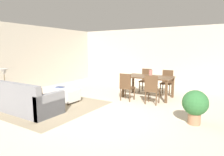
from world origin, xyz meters
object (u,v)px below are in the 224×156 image
Objects in this scene: dining_table at (148,79)px; vase_centerpiece at (151,73)px; potted_plant at (195,104)px; ottoman_table at (62,94)px; side_table at (5,89)px; table_lamp at (4,72)px; dining_chair_far_right at (167,81)px; dining_chair_near_left at (126,85)px; dining_chair_near_right at (152,88)px; dining_chair_far_left at (146,79)px; book_on_ottoman at (60,87)px; couch at (26,101)px.

vase_centerpiece is (0.07, 0.04, 0.20)m from dining_table.
potted_plant is at bearing -46.67° from vase_centerpiece.
ottoman_table is 1.95× the size of side_table.
dining_chair_far_right is (3.93, 3.95, -0.48)m from table_lamp.
dining_chair_near_right is at bearing 2.31° from dining_chair_near_left.
vase_centerpiece reaches higher than dining_chair_far_left.
dining_chair_far_left is (-0.86, 1.66, 0.00)m from dining_chair_near_right.
book_on_ottoman is at bearing 153.91° from ottoman_table.
table_lamp is 0.57× the size of dining_chair_near_left.
couch is 1.66× the size of ottoman_table.
dining_chair_near_left is (1.80, 1.17, 0.27)m from ottoman_table.
dining_chair_near_left is 1.00× the size of dining_chair_far_left.
dining_chair_near_right reaches higher than side_table.
side_table is at bearing 173.18° from couch.
potted_plant is (4.21, 0.10, 0.02)m from book_on_ottoman.
ottoman_table is 3.02m from dining_table.
dining_chair_far_right is (0.45, 0.81, -0.15)m from dining_table.
side_table is at bearing -134.81° from dining_chair_far_right.
table_lamp is (-0.00, -0.00, 0.54)m from side_table.
dining_chair_far_left reaches higher than dining_table.
table_lamp reaches higher than side_table.
dining_chair_far_left reaches higher than ottoman_table.
side_table is 0.35× the size of dining_table.
ottoman_table is 1.71m from side_table.
table_lamp reaches higher than couch.
side_table is 4.70m from dining_table.
table_lamp is 0.57× the size of dining_chair_near_right.
book_on_ottoman is (-0.14, 0.07, 0.20)m from ottoman_table.
dining_chair_far_left is at bearing 66.57° from couch.
dining_table is 0.22m from vase_centerpiece.
dining_chair_near_left is at bearing -90.15° from dining_chair_far_left.
book_on_ottoman is (-0.14, 1.36, 0.15)m from couch.
dining_table is 0.94m from dining_chair_far_right.
book_on_ottoman is (-1.94, -1.10, -0.07)m from dining_chair_near_left.
dining_chair_near_left is at bearing 156.30° from potted_plant.
book_on_ottoman is at bearing -141.02° from vase_centerpiece.
vase_centerpiece is (2.30, 3.34, 0.58)m from couch.
side_table is 0.64× the size of dining_chair_far_right.
dining_chair_near_left is 1.00× the size of dining_chair_far_right.
dining_table is (3.48, 3.15, 0.21)m from side_table.
dining_chair_far_right is (0.01, 1.61, 0.00)m from dining_chair_near_right.
table_lamp is (-1.26, 0.15, 0.70)m from couch.
dining_chair_near_left is 2.47m from potted_plant.
dining_chair_near_left is (-0.43, -0.84, -0.15)m from dining_table.
potted_plant is (2.27, -0.99, -0.05)m from dining_chair_near_left.
potted_plant is at bearing 13.90° from side_table.
table_lamp reaches higher than dining_chair_far_right.
dining_chair_far_left is at bearing 55.16° from book_on_ottoman.
dining_chair_far_right is 4.08× the size of vase_centerpiece.
dining_chair_near_right reaches higher than couch.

